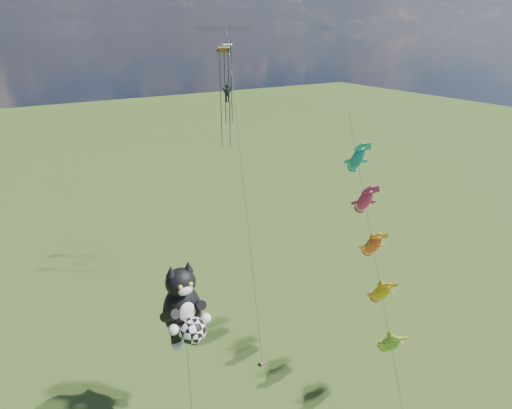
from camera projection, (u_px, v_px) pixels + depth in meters
cat_kite_rig at (184, 308)px, 26.53m from camera, size 2.95×4.34×11.82m
fish_windsock_rig at (373, 245)px, 30.79m from camera, size 6.44×14.70×18.46m
parafoil_rig at (228, 92)px, 40.00m from camera, size 6.62×16.65×25.07m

